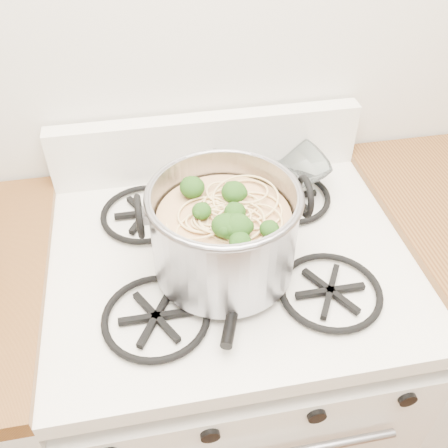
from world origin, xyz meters
The scene contains 5 objects.
gas_range centered at (0.00, 1.26, 0.44)m, with size 0.76×0.66×0.92m.
counter_left centered at (-0.51, 1.26, 0.46)m, with size 0.25×0.65×0.92m.
stock_pot centered at (-0.02, 1.21, 1.01)m, with size 0.32×0.29×0.20m.
spatula centered at (0.03, 1.25, 0.94)m, with size 0.29×0.31×0.02m, color black, non-canonical shape.
glass_bowl centered at (0.14, 1.48, 0.94)m, with size 0.10×0.10×0.02m, color white.
Camera 1 is at (-0.15, 0.53, 1.66)m, focal length 40.00 mm.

